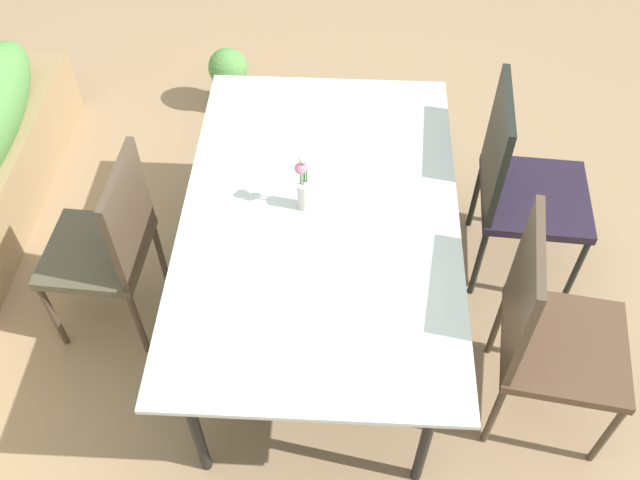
# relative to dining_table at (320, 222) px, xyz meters

# --- Properties ---
(ground_plane) EXTENTS (12.00, 12.00, 0.00)m
(ground_plane) POSITION_rel_dining_table_xyz_m (-0.02, 0.01, -0.66)
(ground_plane) COLOR #9E7F5B
(dining_table) EXTENTS (1.66, 1.05, 0.70)m
(dining_table) POSITION_rel_dining_table_xyz_m (0.00, 0.00, 0.00)
(dining_table) COLOR silver
(dining_table) RESTS_ON ground
(chair_far_side) EXTENTS (0.43, 0.43, 0.91)m
(chair_far_side) POSITION_rel_dining_table_xyz_m (-0.02, 0.84, -0.15)
(chair_far_side) COLOR brown
(chair_far_side) RESTS_ON ground
(chair_near_left) EXTENTS (0.52, 0.52, 0.99)m
(chair_near_left) POSITION_rel_dining_table_xyz_m (-0.36, -0.83, -0.12)
(chair_near_left) COLOR brown
(chair_near_left) RESTS_ON ground
(chair_near_right) EXTENTS (0.49, 0.49, 0.97)m
(chair_near_right) POSITION_rel_dining_table_xyz_m (0.38, -0.83, -0.12)
(chair_near_right) COLOR #231B2C
(chair_near_right) RESTS_ON ground
(flower_vase) EXTENTS (0.06, 0.06, 0.26)m
(flower_vase) POSITION_rel_dining_table_xyz_m (0.04, 0.06, 0.16)
(flower_vase) COLOR silver
(flower_vase) RESTS_ON dining_table
(potted_plant) EXTENTS (0.22, 0.22, 0.38)m
(potted_plant) POSITION_rel_dining_table_xyz_m (1.46, 0.59, -0.46)
(potted_plant) COLOR gray
(potted_plant) RESTS_ON ground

